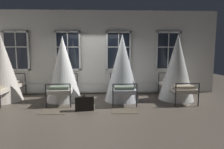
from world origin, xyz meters
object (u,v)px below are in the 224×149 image
at_px(cot_first, 2,69).
at_px(cot_third, 122,69).
at_px(suitcase_dark, 84,103).
at_px(cot_second, 63,70).
at_px(cot_fourth, 177,68).

relative_size(cot_first, cot_third, 1.01).
xyz_separation_m(cot_first, suitcase_dark, (3.05, -1.26, -0.95)).
bearing_deg(cot_first, cot_second, -88.96).
bearing_deg(suitcase_dark, cot_third, 33.85).
distance_m(cot_third, suitcase_dark, 1.98).
bearing_deg(cot_first, cot_third, -90.39).
relative_size(cot_second, cot_fourth, 0.96).
bearing_deg(cot_second, cot_first, 89.01).
distance_m(cot_third, cot_fourth, 2.04).
distance_m(cot_first, cot_second, 2.16).
height_order(cot_second, cot_third, cot_third).
bearing_deg(cot_third, cot_first, 88.64).
xyz_separation_m(cot_second, cot_fourth, (4.19, -0.04, 0.04)).
height_order(cot_second, cot_fourth, cot_fourth).
bearing_deg(cot_third, cot_second, 87.20).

